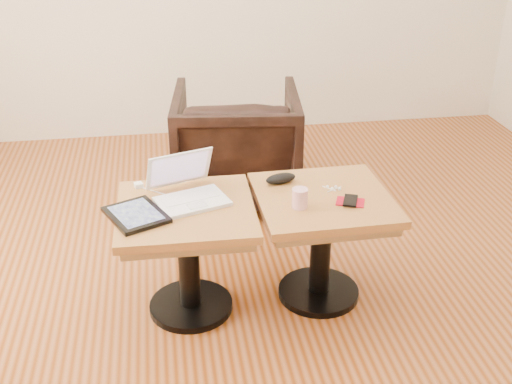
{
  "coord_description": "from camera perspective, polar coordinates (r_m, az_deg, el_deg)",
  "views": [
    {
      "loc": [
        -0.5,
        -2.55,
        1.87
      ],
      "look_at": [
        -0.11,
        -0.06,
        0.59
      ],
      "focal_mm": 45.0,
      "sensor_mm": 36.0,
      "label": 1
    }
  ],
  "objects": [
    {
      "name": "room_shell",
      "position": [
        2.65,
        2.2,
        15.49
      ],
      "size": [
        4.52,
        4.52,
        2.71
      ],
      "color": "#71320D",
      "rests_on": "ground"
    },
    {
      "name": "side_table_left",
      "position": [
        2.89,
        -6.14,
        -3.73
      ],
      "size": [
        0.61,
        0.61,
        0.54
      ],
      "rotation": [
        0.0,
        0.0,
        -0.02
      ],
      "color": "black",
      "rests_on": "ground"
    },
    {
      "name": "side_table_right",
      "position": [
        2.98,
        5.89,
        -2.65
      ],
      "size": [
        0.61,
        0.61,
        0.54
      ],
      "rotation": [
        0.0,
        0.0,
        0.02
      ],
      "color": "black",
      "rests_on": "ground"
    },
    {
      "name": "laptop",
      "position": [
        2.87,
        -6.09,
        0.14
      ],
      "size": [
        0.38,
        0.38,
        0.2
      ],
      "rotation": [
        0.0,
        0.0,
        0.32
      ],
      "color": "white",
      "rests_on": "side_table_left"
    },
    {
      "name": "tablet",
      "position": [
        2.77,
        -10.62,
        -1.99
      ],
      "size": [
        0.3,
        0.33,
        0.02
      ],
      "rotation": [
        0.0,
        0.0,
        0.43
      ],
      "color": "black",
      "rests_on": "side_table_left"
    },
    {
      "name": "charging_adapter",
      "position": [
        3.02,
        -10.39,
        0.61
      ],
      "size": [
        0.05,
        0.05,
        0.02
      ],
      "primitive_type": "cube",
      "rotation": [
        0.0,
        0.0,
        0.29
      ],
      "color": "white",
      "rests_on": "side_table_left"
    },
    {
      "name": "glasses_case",
      "position": [
        3.01,
        2.21,
        1.22
      ],
      "size": [
        0.16,
        0.1,
        0.05
      ],
      "primitive_type": "ellipsoid",
      "rotation": [
        0.0,
        0.0,
        0.25
      ],
      "color": "black",
      "rests_on": "side_table_right"
    },
    {
      "name": "striped_cup",
      "position": [
        2.79,
        3.91,
        -0.56
      ],
      "size": [
        0.09,
        0.09,
        0.09
      ],
      "primitive_type": "cylinder",
      "rotation": [
        0.0,
        0.0,
        0.28
      ],
      "color": "#DF5A74",
      "rests_on": "side_table_right"
    },
    {
      "name": "earbuds_tangle",
      "position": [
        2.98,
        6.91,
        0.36
      ],
      "size": [
        0.08,
        0.05,
        0.02
      ],
      "color": "white",
      "rests_on": "side_table_right"
    },
    {
      "name": "phone_on_sleeve",
      "position": [
        2.87,
        8.39,
        -0.82
      ],
      "size": [
        0.15,
        0.12,
        0.02
      ],
      "rotation": [
        0.0,
        0.0,
        -0.37
      ],
      "color": "#990C09",
      "rests_on": "side_table_right"
    },
    {
      "name": "armchair",
      "position": [
        3.96,
        -1.74,
        4.22
      ],
      "size": [
        0.83,
        0.85,
        0.7
      ],
      "primitive_type": "imported",
      "rotation": [
        0.0,
        0.0,
        3.02
      ],
      "color": "black",
      "rests_on": "ground"
    }
  ]
}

